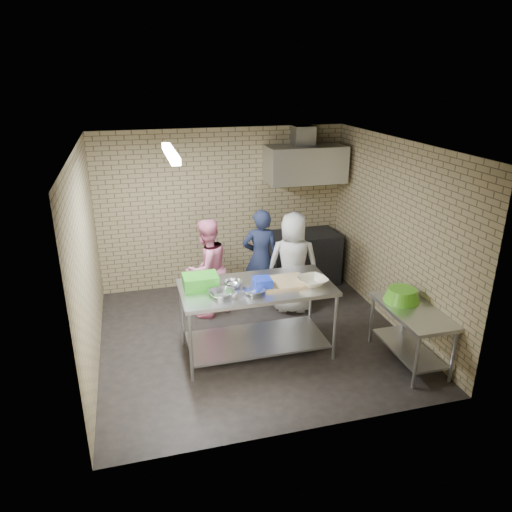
% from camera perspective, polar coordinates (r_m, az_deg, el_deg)
% --- Properties ---
extents(floor, '(4.20, 4.20, 0.00)m').
position_cam_1_polar(floor, '(6.99, -0.37, -9.48)').
color(floor, black).
rests_on(floor, ground).
extents(ceiling, '(4.20, 4.20, 0.00)m').
position_cam_1_polar(ceiling, '(6.08, -0.43, 12.99)').
color(ceiling, black).
rests_on(ceiling, ground).
extents(back_wall, '(4.20, 0.06, 2.70)m').
position_cam_1_polar(back_wall, '(8.27, -3.91, 5.58)').
color(back_wall, tan).
rests_on(back_wall, ground).
extents(front_wall, '(4.20, 0.06, 2.70)m').
position_cam_1_polar(front_wall, '(4.67, 5.85, -7.25)').
color(front_wall, tan).
rests_on(front_wall, ground).
extents(left_wall, '(0.06, 4.00, 2.70)m').
position_cam_1_polar(left_wall, '(6.26, -19.35, -0.81)').
color(left_wall, tan).
rests_on(left_wall, ground).
extents(right_wall, '(0.06, 4.00, 2.70)m').
position_cam_1_polar(right_wall, '(7.20, 16.00, 2.41)').
color(right_wall, tan).
rests_on(right_wall, ground).
extents(prep_table, '(1.95, 0.98, 0.98)m').
position_cam_1_polar(prep_table, '(6.42, 0.06, -7.49)').
color(prep_table, silver).
rests_on(prep_table, floor).
extents(side_counter, '(0.60, 1.20, 0.75)m').
position_cam_1_polar(side_counter, '(6.59, 17.68, -8.88)').
color(side_counter, silver).
rests_on(side_counter, floor).
extents(stove, '(1.20, 0.70, 0.90)m').
position_cam_1_polar(stove, '(8.59, 5.56, -0.21)').
color(stove, black).
rests_on(stove, floor).
extents(range_hood, '(1.30, 0.60, 0.60)m').
position_cam_1_polar(range_hood, '(8.18, 5.85, 10.74)').
color(range_hood, silver).
rests_on(range_hood, back_wall).
extents(hood_duct, '(0.35, 0.30, 0.30)m').
position_cam_1_polar(hood_duct, '(8.25, 5.60, 14.00)').
color(hood_duct, '#A5A8AD').
rests_on(hood_duct, back_wall).
extents(wall_shelf, '(0.80, 0.20, 0.04)m').
position_cam_1_polar(wall_shelf, '(8.50, 7.27, 9.83)').
color(wall_shelf, '#3F2B19').
rests_on(wall_shelf, back_wall).
extents(fluorescent_fixture, '(0.10, 1.25, 0.08)m').
position_cam_1_polar(fluorescent_fixture, '(5.92, -10.05, 11.86)').
color(fluorescent_fixture, white).
rests_on(fluorescent_fixture, ceiling).
extents(green_crate, '(0.43, 0.33, 0.17)m').
position_cam_1_polar(green_crate, '(6.14, -6.56, -3.01)').
color(green_crate, '#29991C').
rests_on(green_crate, prep_table).
extents(blue_tub, '(0.22, 0.22, 0.14)m').
position_cam_1_polar(blue_tub, '(6.09, 0.76, -3.24)').
color(blue_tub, '#1831B7').
rests_on(blue_tub, prep_table).
extents(cutting_board, '(0.60, 0.46, 0.03)m').
position_cam_1_polar(cutting_board, '(6.26, 3.20, -3.11)').
color(cutting_board, '#D8B07C').
rests_on(cutting_board, prep_table).
extents(mixing_bowl_a, '(0.36, 0.36, 0.07)m').
position_cam_1_polar(mixing_bowl_a, '(5.90, -4.14, -4.49)').
color(mixing_bowl_a, silver).
rests_on(mixing_bowl_a, prep_table).
extents(mixing_bowl_b, '(0.28, 0.28, 0.07)m').
position_cam_1_polar(mixing_bowl_b, '(6.16, -2.76, -3.32)').
color(mixing_bowl_b, silver).
rests_on(mixing_bowl_b, prep_table).
extents(mixing_bowl_c, '(0.33, 0.33, 0.07)m').
position_cam_1_polar(mixing_bowl_c, '(5.97, -0.32, -4.17)').
color(mixing_bowl_c, silver).
rests_on(mixing_bowl_c, prep_table).
extents(ceramic_bowl, '(0.45, 0.45, 0.09)m').
position_cam_1_polar(ceramic_bowl, '(6.25, 6.63, -2.98)').
color(ceramic_bowl, beige).
rests_on(ceramic_bowl, prep_table).
extents(green_basin, '(0.46, 0.46, 0.17)m').
position_cam_1_polar(green_basin, '(6.56, 16.83, -4.40)').
color(green_basin, '#59C626').
rests_on(green_basin, side_counter).
extents(bottle_red, '(0.07, 0.07, 0.18)m').
position_cam_1_polar(bottle_red, '(8.39, 5.70, 10.52)').
color(bottle_red, '#B22619').
rests_on(bottle_red, wall_shelf).
extents(bottle_green, '(0.06, 0.06, 0.15)m').
position_cam_1_polar(bottle_green, '(8.54, 8.25, 10.49)').
color(bottle_green, green).
rests_on(bottle_green, wall_shelf).
extents(man_navy, '(0.63, 0.47, 1.59)m').
position_cam_1_polar(man_navy, '(7.59, 0.56, -0.26)').
color(man_navy, '#151734').
rests_on(man_navy, floor).
extents(woman_pink, '(0.94, 0.88, 1.53)m').
position_cam_1_polar(woman_pink, '(7.30, -5.83, -1.48)').
color(woman_pink, pink).
rests_on(woman_pink, floor).
extents(woman_white, '(0.89, 0.72, 1.59)m').
position_cam_1_polar(woman_white, '(7.41, 4.39, -0.84)').
color(woman_white, silver).
rests_on(woman_white, floor).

